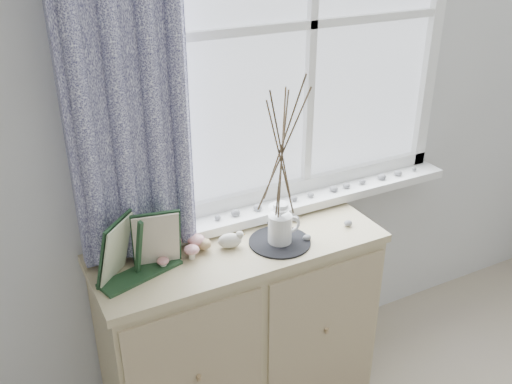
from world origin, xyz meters
TOP-DOWN VIEW (x-y plane):
  - sideboard at (-0.15, 1.75)m, footprint 1.20×0.45m
  - botanical_book at (-0.57, 1.70)m, footprint 0.39×0.23m
  - toadstool_cluster at (-0.39, 1.80)m, footprint 0.22×0.15m
  - wooden_eggs at (-0.31, 1.82)m, footprint 0.10×0.12m
  - songbird_figurine at (-0.19, 1.76)m, footprint 0.14×0.09m
  - crocheted_doily at (0.00, 1.69)m, footprint 0.25×0.25m
  - twig_pitcher at (0.00, 1.69)m, footprint 0.32×0.32m
  - sideboard_pebbles at (0.15, 1.75)m, footprint 0.34×0.23m

SIDE VIEW (x-z plane):
  - sideboard at x=-0.15m, z-range 0.00..0.85m
  - crocheted_doily at x=0.00m, z-range 0.85..0.86m
  - sideboard_pebbles at x=0.15m, z-range 0.85..0.88m
  - wooden_eggs at x=-0.31m, z-range 0.84..0.92m
  - songbird_figurine at x=-0.19m, z-range 0.85..0.92m
  - toadstool_cluster at x=-0.39m, z-range 0.86..0.94m
  - botanical_book at x=-0.57m, z-range 0.85..1.11m
  - twig_pitcher at x=0.00m, z-range 0.90..1.64m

